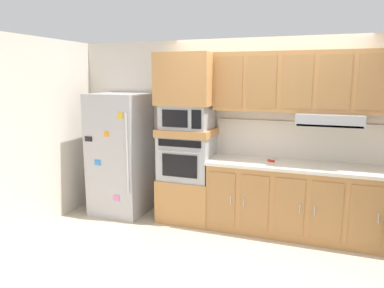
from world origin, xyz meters
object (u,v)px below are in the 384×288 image
at_px(microwave, 187,117).
at_px(screwdriver, 272,161).
at_px(refrigerator, 120,154).
at_px(built_in_oven, 187,157).

bearing_deg(microwave, screwdriver, 1.55).
bearing_deg(refrigerator, screwdriver, 2.60).
xyz_separation_m(refrigerator, screwdriver, (2.17, 0.10, 0.05)).
distance_m(refrigerator, microwave, 1.18).
bearing_deg(microwave, built_in_oven, 179.23).
distance_m(built_in_oven, microwave, 0.56).
height_order(built_in_oven, screwdriver, built_in_oven).
bearing_deg(screwdriver, built_in_oven, -178.45).
relative_size(refrigerator, screwdriver, 10.74).
bearing_deg(screwdriver, microwave, -178.45).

